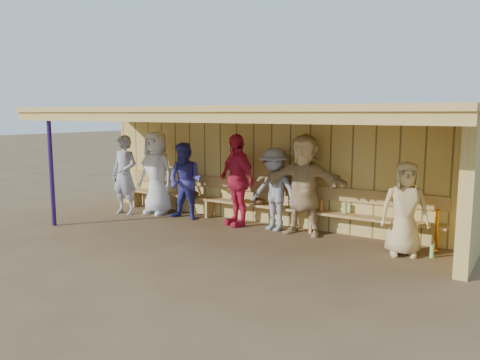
% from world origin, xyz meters
% --- Properties ---
extents(ground, '(90.00, 90.00, 0.00)m').
position_xyz_m(ground, '(0.00, 0.00, 0.00)').
color(ground, brown).
rests_on(ground, ground).
extents(player_a, '(0.73, 0.52, 1.87)m').
position_xyz_m(player_a, '(-3.20, 0.28, 0.94)').
color(player_a, '#9A9AA2').
rests_on(player_a, ground).
extents(player_b, '(0.96, 0.63, 1.96)m').
position_xyz_m(player_b, '(-2.59, 0.71, 0.98)').
color(player_b, silver).
rests_on(player_b, ground).
extents(player_c, '(0.91, 0.75, 1.73)m').
position_xyz_m(player_c, '(-1.64, 0.61, 0.87)').
color(player_c, '#373593').
rests_on(player_c, ground).
extents(player_d, '(1.24, 0.90, 1.96)m').
position_xyz_m(player_d, '(-0.33, 0.74, 0.98)').
color(player_d, red).
rests_on(player_d, ground).
extents(player_e, '(1.19, 0.82, 1.69)m').
position_xyz_m(player_e, '(0.54, 0.81, 0.85)').
color(player_e, gray).
rests_on(player_e, ground).
extents(player_f, '(1.90, 0.77, 1.99)m').
position_xyz_m(player_f, '(1.18, 0.81, 1.00)').
color(player_f, tan).
rests_on(player_f, ground).
extents(player_h, '(0.92, 0.77, 1.60)m').
position_xyz_m(player_h, '(3.20, 0.46, 0.80)').
color(player_h, tan).
rests_on(player_h, ground).
extents(dugout_structure, '(8.80, 3.20, 2.50)m').
position_xyz_m(dugout_structure, '(0.39, 0.69, 1.69)').
color(dugout_structure, tan).
rests_on(dugout_structure, ground).
extents(bench, '(7.60, 0.34, 0.93)m').
position_xyz_m(bench, '(0.00, 1.12, 0.53)').
color(bench, tan).
rests_on(bench, ground).
extents(dugout_equipment, '(5.60, 0.62, 0.80)m').
position_xyz_m(dugout_equipment, '(0.02, 0.99, 0.49)').
color(dugout_equipment, orange).
rests_on(dugout_equipment, ground).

